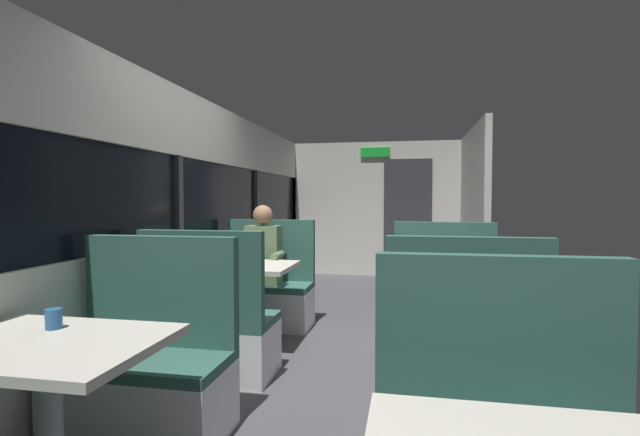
{
  "coord_description": "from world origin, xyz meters",
  "views": [
    {
      "loc": [
        0.54,
        -3.68,
        1.32
      ],
      "look_at": [
        -0.57,
        2.11,
        1.08
      ],
      "focal_mm": 25.54,
      "sensor_mm": 36.0,
      "label": 1
    }
  ],
  "objects_px": {
    "bench_mid_window_facing_entry": "(266,294)",
    "seated_passenger": "(264,275)",
    "bench_rear_aisle_facing_end": "(463,358)",
    "dining_table_mid_window": "(242,275)",
    "bench_mid_window_facing_end": "(209,333)",
    "coffee_cup_secondary": "(54,319)",
    "dining_table_near_window": "(48,365)",
    "dining_table_rear_aisle": "(453,287)",
    "bench_near_window_facing_entry": "(146,375)",
    "coffee_cup_primary": "(427,271)",
    "bench_rear_aisle_facing_entry": "(445,306)"
  },
  "relations": [
    {
      "from": "bench_mid_window_facing_entry",
      "to": "seated_passenger",
      "type": "xyz_separation_m",
      "value": [
        0.0,
        -0.07,
        0.21
      ]
    },
    {
      "from": "bench_rear_aisle_facing_end",
      "to": "seated_passenger",
      "type": "xyz_separation_m",
      "value": [
        -1.79,
        1.53,
        0.21
      ]
    },
    {
      "from": "seated_passenger",
      "to": "dining_table_mid_window",
      "type": "bearing_deg",
      "value": -90.0
    },
    {
      "from": "bench_mid_window_facing_end",
      "to": "bench_mid_window_facing_entry",
      "type": "height_order",
      "value": "same"
    },
    {
      "from": "bench_mid_window_facing_end",
      "to": "bench_mid_window_facing_entry",
      "type": "xyz_separation_m",
      "value": [
        0.0,
        1.4,
        0.0
      ]
    },
    {
      "from": "bench_mid_window_facing_entry",
      "to": "coffee_cup_secondary",
      "type": "relative_size",
      "value": 12.22
    },
    {
      "from": "bench_mid_window_facing_entry",
      "to": "bench_rear_aisle_facing_end",
      "type": "relative_size",
      "value": 1.0
    },
    {
      "from": "bench_rear_aisle_facing_end",
      "to": "dining_table_near_window",
      "type": "bearing_deg",
      "value": -143.37
    },
    {
      "from": "dining_table_mid_window",
      "to": "coffee_cup_secondary",
      "type": "height_order",
      "value": "coffee_cup_secondary"
    },
    {
      "from": "dining_table_rear_aisle",
      "to": "coffee_cup_secondary",
      "type": "relative_size",
      "value": 10.0
    },
    {
      "from": "dining_table_near_window",
      "to": "dining_table_rear_aisle",
      "type": "bearing_deg",
      "value": 48.6
    },
    {
      "from": "coffee_cup_secondary",
      "to": "dining_table_rear_aisle",
      "type": "bearing_deg",
      "value": 44.69
    },
    {
      "from": "bench_near_window_facing_entry",
      "to": "coffee_cup_secondary",
      "type": "bearing_deg",
      "value": -101.01
    },
    {
      "from": "bench_rear_aisle_facing_end",
      "to": "seated_passenger",
      "type": "bearing_deg",
      "value": 139.54
    },
    {
      "from": "bench_mid_window_facing_end",
      "to": "bench_rear_aisle_facing_end",
      "type": "bearing_deg",
      "value": -6.38
    },
    {
      "from": "dining_table_near_window",
      "to": "dining_table_rear_aisle",
      "type": "relative_size",
      "value": 1.0
    },
    {
      "from": "dining_table_mid_window",
      "to": "seated_passenger",
      "type": "relative_size",
      "value": 0.71
    },
    {
      "from": "dining_table_mid_window",
      "to": "coffee_cup_primary",
      "type": "relative_size",
      "value": 10.0
    },
    {
      "from": "seated_passenger",
      "to": "coffee_cup_secondary",
      "type": "distance_m",
      "value": 2.72
    },
    {
      "from": "dining_table_rear_aisle",
      "to": "dining_table_near_window",
      "type": "bearing_deg",
      "value": -131.4
    },
    {
      "from": "bench_rear_aisle_facing_entry",
      "to": "dining_table_rear_aisle",
      "type": "bearing_deg",
      "value": -90.0
    },
    {
      "from": "dining_table_near_window",
      "to": "bench_rear_aisle_facing_end",
      "type": "distance_m",
      "value": 2.25
    },
    {
      "from": "dining_table_rear_aisle",
      "to": "coffee_cup_primary",
      "type": "distance_m",
      "value": 0.3
    },
    {
      "from": "dining_table_mid_window",
      "to": "dining_table_rear_aisle",
      "type": "relative_size",
      "value": 1.0
    },
    {
      "from": "dining_table_rear_aisle",
      "to": "bench_near_window_facing_entry",
      "type": "bearing_deg",
      "value": -143.37
    },
    {
      "from": "bench_near_window_facing_entry",
      "to": "bench_rear_aisle_facing_end",
      "type": "relative_size",
      "value": 1.0
    },
    {
      "from": "bench_mid_window_facing_entry",
      "to": "coffee_cup_primary",
      "type": "bearing_deg",
      "value": -33.94
    },
    {
      "from": "bench_rear_aisle_facing_entry",
      "to": "bench_mid_window_facing_end",
      "type": "bearing_deg",
      "value": -146.19
    },
    {
      "from": "bench_mid_window_facing_end",
      "to": "seated_passenger",
      "type": "height_order",
      "value": "seated_passenger"
    },
    {
      "from": "dining_table_near_window",
      "to": "dining_table_rear_aisle",
      "type": "height_order",
      "value": "same"
    },
    {
      "from": "dining_table_mid_window",
      "to": "coffee_cup_primary",
      "type": "bearing_deg",
      "value": -13.06
    },
    {
      "from": "dining_table_near_window",
      "to": "dining_table_rear_aisle",
      "type": "xyz_separation_m",
      "value": [
        1.79,
        2.03,
        0.0
      ]
    },
    {
      "from": "dining_table_near_window",
      "to": "bench_mid_window_facing_end",
      "type": "xyz_separation_m",
      "value": [
        0.0,
        1.53,
        -0.31
      ]
    },
    {
      "from": "coffee_cup_secondary",
      "to": "dining_table_mid_window",
      "type": "bearing_deg",
      "value": 87.08
    },
    {
      "from": "dining_table_mid_window",
      "to": "bench_mid_window_facing_entry",
      "type": "relative_size",
      "value": 0.82
    },
    {
      "from": "dining_table_rear_aisle",
      "to": "bench_rear_aisle_facing_end",
      "type": "xyz_separation_m",
      "value": [
        0.0,
        -0.7,
        -0.31
      ]
    },
    {
      "from": "coffee_cup_secondary",
      "to": "bench_near_window_facing_entry",
      "type": "bearing_deg",
      "value": 78.99
    },
    {
      "from": "dining_table_mid_window",
      "to": "coffee_cup_secondary",
      "type": "distance_m",
      "value": 2.08
    },
    {
      "from": "bench_near_window_facing_entry",
      "to": "coffee_cup_secondary",
      "type": "relative_size",
      "value": 12.22
    },
    {
      "from": "dining_table_mid_window",
      "to": "dining_table_rear_aisle",
      "type": "distance_m",
      "value": 1.8
    },
    {
      "from": "bench_mid_window_facing_end",
      "to": "bench_rear_aisle_facing_end",
      "type": "distance_m",
      "value": 1.8
    },
    {
      "from": "coffee_cup_primary",
      "to": "dining_table_rear_aisle",
      "type": "bearing_deg",
      "value": 39.42
    },
    {
      "from": "seated_passenger",
      "to": "coffee_cup_secondary",
      "type": "xyz_separation_m",
      "value": [
        -0.11,
        -2.7,
        0.25
      ]
    },
    {
      "from": "dining_table_mid_window",
      "to": "bench_mid_window_facing_end",
      "type": "relative_size",
      "value": 0.82
    },
    {
      "from": "bench_mid_window_facing_end",
      "to": "seated_passenger",
      "type": "distance_m",
      "value": 1.34
    },
    {
      "from": "dining_table_near_window",
      "to": "bench_near_window_facing_entry",
      "type": "xyz_separation_m",
      "value": [
        0.0,
        0.7,
        -0.31
      ]
    },
    {
      "from": "dining_table_near_window",
      "to": "coffee_cup_primary",
      "type": "distance_m",
      "value": 2.45
    },
    {
      "from": "bench_mid_window_facing_end",
      "to": "coffee_cup_secondary",
      "type": "relative_size",
      "value": 12.22
    },
    {
      "from": "bench_near_window_facing_entry",
      "to": "seated_passenger",
      "type": "bearing_deg",
      "value": 90.0
    },
    {
      "from": "bench_near_window_facing_entry",
      "to": "bench_rear_aisle_facing_end",
      "type": "bearing_deg",
      "value": 19.43
    }
  ]
}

